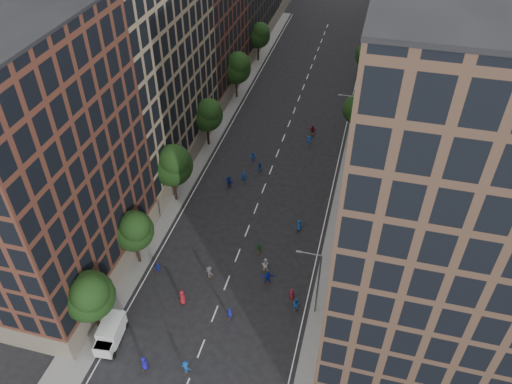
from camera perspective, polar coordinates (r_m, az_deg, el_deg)
ground at (r=78.10m, az=2.40°, el=4.25°), size 240.00×240.00×0.00m
sidewalk_left at (r=86.81m, az=-4.32°, el=8.22°), size 4.00×105.00×0.15m
sidewalk_right at (r=83.19m, az=11.69°, el=5.91°), size 4.00×105.00×0.15m
bldg_left_a at (r=55.14m, az=-24.02°, el=2.55°), size 14.00×22.00×30.00m
bldg_left_b at (r=71.41m, az=-13.76°, el=15.29°), size 14.00×26.00×34.00m
bldg_left_c at (r=91.90m, az=-7.03°, el=19.55°), size 14.00×20.00×28.00m
bldg_right_a at (r=46.64m, az=19.24°, el=1.39°), size 14.00×30.00×36.00m
bldg_right_b at (r=72.57m, az=18.79°, el=14.29°), size 14.00×28.00×33.00m
tree_left_0 at (r=52.90m, az=-18.52°, el=-11.13°), size 5.20×5.20×8.83m
tree_left_1 at (r=58.79m, az=-13.80°, el=-4.22°), size 4.80×4.80×8.21m
tree_left_2 at (r=66.35m, az=-9.51°, el=3.19°), size 5.60×5.60×9.45m
tree_left_3 at (r=77.41m, az=-5.58°, el=8.88°), size 5.00×5.00×8.58m
tree_left_4 at (r=90.63m, az=-2.22°, el=14.08°), size 5.40×5.40×9.08m
tree_left_5 at (r=104.93m, az=0.34°, el=17.54°), size 4.80×4.80×8.33m
tree_right_a at (r=80.62m, az=11.79°, el=9.39°), size 5.00×5.00×8.39m
tree_right_b at (r=98.39m, az=12.95°, el=15.18°), size 5.20×5.20×8.83m
streetlamp_near at (r=52.85m, az=6.90°, el=-10.04°), size 2.64×0.22×9.06m
streetlamp_far at (r=78.41m, az=10.81°, el=8.21°), size 2.64×0.22×9.06m
cargo_van at (r=55.44m, az=-16.32°, el=-15.22°), size 2.53×4.68×2.40m
skater_0 at (r=53.10m, az=-12.65°, el=-18.57°), size 0.95×0.73×1.73m
skater_1 at (r=55.44m, az=-3.01°, el=-13.71°), size 0.66×0.54×1.57m
skater_2 at (r=56.26m, az=4.62°, el=-12.64°), size 0.99×0.89×1.66m
skater_3 at (r=52.19m, az=-8.01°, el=-19.25°), size 1.17×0.78×1.70m
skater_4 at (r=60.59m, az=-11.11°, el=-8.56°), size 0.91×0.42×1.53m
skater_5 at (r=58.43m, az=1.33°, el=-9.74°), size 1.69×1.10×1.74m
skater_6 at (r=57.07m, az=-8.43°, el=-11.82°), size 1.08×0.87×1.92m
skater_7 at (r=56.87m, az=4.08°, el=-11.65°), size 0.72×0.52×1.85m
skater_8 at (r=59.64m, az=1.06°, el=-8.31°), size 0.93×0.74×1.87m
skater_9 at (r=59.18m, az=-5.36°, el=-9.16°), size 1.25×0.96×1.70m
skater_10 at (r=61.72m, az=0.35°, el=-6.42°), size 0.94×0.50×1.53m
skater_11 at (r=71.32m, az=-3.09°, el=1.16°), size 1.72×1.14×1.77m
skater_12 at (r=64.80m, az=4.95°, el=-3.84°), size 0.87×0.70×1.54m
skater_13 at (r=71.98m, az=-1.44°, el=1.72°), size 0.76×0.55×1.94m
skater_14 at (r=73.92m, az=0.39°, el=2.80°), size 1.02×0.92×1.73m
skater_15 at (r=80.22m, az=6.09°, el=5.85°), size 1.15×0.73×1.70m
skater_16 at (r=75.81m, az=-0.32°, el=3.93°), size 1.18×0.86×1.87m
skater_17 at (r=82.85m, az=6.50°, el=7.04°), size 1.65×0.62×1.74m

